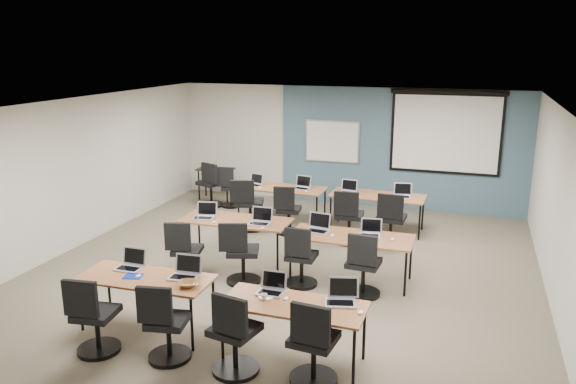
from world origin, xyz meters
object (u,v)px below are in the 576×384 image
(task_chair_5, at_px, (241,258))
(laptop_9, at_px, (302,185))
(laptop_3, at_px, (342,297))
(laptop_11, at_px, (402,194))
(whiteboard, at_px, (332,142))
(task_chair_9, at_px, (288,214))
(laptop_4, at_px, (205,214))
(training_table_mid_right, at_px, (351,239))
(task_chair_0, at_px, (93,322))
(training_table_back_right, at_px, (377,197))
(task_chair_6, at_px, (301,262))
(training_table_front_left, at_px, (146,281))
(training_table_mid_left, at_px, (235,222))
(laptop_1, at_px, (185,272))
(laptop_10, at_px, (348,189))
(projector_screen, at_px, (446,128))
(task_chair_3, at_px, (313,349))
(task_chair_7, at_px, (363,270))
(task_chair_2, at_px, (234,340))
(task_chair_4, at_px, (185,256))
(task_chair_1, at_px, (165,329))
(laptop_0, at_px, (131,264))
(laptop_6, at_px, (318,227))
(task_chair_10, at_px, (348,221))
(task_chair_8, at_px, (248,209))
(utility_table, at_px, (216,173))
(laptop_8, at_px, (255,182))
(laptop_7, at_px, (370,231))
(task_chair_11, at_px, (391,224))
(laptop_2, at_px, (272,287))
(spare_chair_b, at_px, (211,188))

(task_chair_5, relative_size, laptop_9, 3.00)
(laptop_3, xyz_separation_m, laptop_11, (0.06, 4.90, -0.00))
(whiteboard, height_order, task_chair_9, whiteboard)
(laptop_4, distance_m, task_chair_5, 1.34)
(task_chair_5, bearing_deg, training_table_mid_right, 4.80)
(task_chair_0, bearing_deg, training_table_mid_right, 44.66)
(training_table_back_right, distance_m, task_chair_6, 3.14)
(training_table_front_left, relative_size, training_table_mid_left, 0.92)
(whiteboard, height_order, task_chair_6, whiteboard)
(laptop_1, bearing_deg, task_chair_9, 84.66)
(training_table_mid_right, relative_size, laptop_10, 5.71)
(whiteboard, xyz_separation_m, laptop_10, (0.77, -1.69, -0.66))
(whiteboard, relative_size, projector_screen, 0.53)
(task_chair_3, relative_size, task_chair_7, 1.01)
(training_table_mid_right, xyz_separation_m, laptop_1, (-1.68, -2.23, 0.11))
(training_table_mid_right, relative_size, task_chair_2, 1.86)
(task_chair_4, distance_m, task_chair_6, 1.82)
(task_chair_1, xyz_separation_m, laptop_11, (1.98, 5.58, 0.39))
(whiteboard, bearing_deg, task_chair_0, -97.96)
(task_chair_1, distance_m, task_chair_2, 0.87)
(training_table_mid_right, xyz_separation_m, laptop_10, (-0.63, 2.59, 0.10))
(training_table_mid_left, relative_size, laptop_0, 5.53)
(laptop_0, bearing_deg, task_chair_1, -39.42)
(task_chair_2, distance_m, laptop_6, 3.10)
(task_chair_6, xyz_separation_m, task_chair_10, (0.27, 2.13, 0.03))
(task_chair_8, height_order, utility_table, task_chair_8)
(whiteboard, xyz_separation_m, task_chair_2, (0.73, -7.27, -1.03))
(laptop_1, xyz_separation_m, laptop_10, (1.05, 4.81, -0.00))
(laptop_3, relative_size, task_chair_6, 0.36)
(laptop_8, xyz_separation_m, task_chair_8, (0.15, -0.76, -0.35))
(task_chair_5, bearing_deg, laptop_4, 123.24)
(training_table_mid_left, bearing_deg, projector_screen, 50.99)
(laptop_7, bearing_deg, task_chair_10, 105.58)
(task_chair_4, distance_m, utility_table, 4.82)
(laptop_0, relative_size, laptop_4, 0.97)
(whiteboard, relative_size, laptop_6, 3.53)
(laptop_6, bearing_deg, laptop_9, 120.69)
(task_chair_4, height_order, utility_table, task_chair_4)
(task_chair_6, bearing_deg, laptop_0, -137.57)
(task_chair_6, bearing_deg, training_table_mid_right, 34.49)
(task_chair_3, xyz_separation_m, laptop_8, (-2.84, 5.46, 0.37))
(laptop_10, bearing_deg, task_chair_11, -35.42)
(laptop_1, relative_size, laptop_8, 1.15)
(training_table_mid_left, height_order, training_table_back_right, same)
(task_chair_8, bearing_deg, laptop_4, -110.69)
(laptop_2, height_order, laptop_8, laptop_2)
(training_table_mid_left, xyz_separation_m, task_chair_10, (1.64, 1.44, -0.26))
(task_chair_7, relative_size, task_chair_10, 0.97)
(laptop_6, bearing_deg, task_chair_2, -83.78)
(laptop_9, distance_m, spare_chair_b, 2.41)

